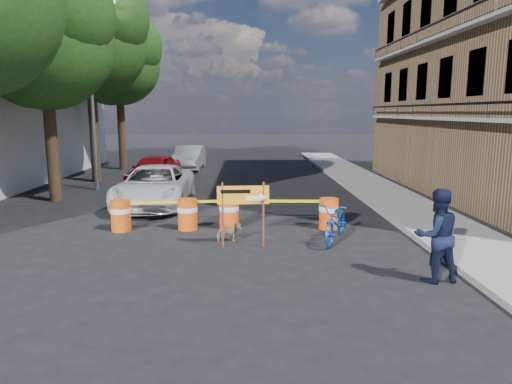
{
  "coord_description": "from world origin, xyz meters",
  "views": [
    {
      "loc": [
        0.47,
        -10.43,
        3.39
      ],
      "look_at": [
        0.78,
        1.44,
        1.3
      ],
      "focal_mm": 32.0,
      "sensor_mm": 36.0,
      "label": 1
    }
  ],
  "objects": [
    {
      "name": "detour_sign",
      "position": [
        0.59,
        0.75,
        1.21
      ],
      "size": [
        1.3,
        0.25,
        1.67
      ],
      "rotation": [
        0.0,
        0.0,
        0.04
      ],
      "color": "#592D19",
      "rests_on": "ground"
    },
    {
      "name": "sedan_silver",
      "position": [
        -2.8,
        16.69,
        0.71
      ],
      "size": [
        1.67,
        4.37,
        1.42
      ],
      "primitive_type": "imported",
      "rotation": [
        0.0,
        0.0,
        -0.04
      ],
      "color": "#B3B4BA",
      "rests_on": "ground"
    },
    {
      "name": "ground",
      "position": [
        0.0,
        0.0,
        0.0
      ],
      "size": [
        120.0,
        120.0,
        0.0
      ],
      "primitive_type": "plane",
      "color": "black",
      "rests_on": "ground"
    },
    {
      "name": "streetlamp",
      "position": [
        -5.93,
        9.5,
        4.38
      ],
      "size": [
        1.25,
        0.18,
        8.0
      ],
      "color": "gray",
      "rests_on": "ground"
    },
    {
      "name": "pedestrian",
      "position": [
        4.31,
        -1.71,
        0.95
      ],
      "size": [
        1.02,
        0.84,
        1.91
      ],
      "primitive_type": "imported",
      "rotation": [
        0.0,
        0.0,
        3.28
      ],
      "color": "black",
      "rests_on": "ground"
    },
    {
      "name": "sedan_red",
      "position": [
        -3.72,
        10.7,
        0.72
      ],
      "size": [
        2.27,
        4.44,
        1.45
      ],
      "primitive_type": "imported",
      "rotation": [
        0.0,
        0.0,
        -0.14
      ],
      "color": "maroon",
      "rests_on": "ground"
    },
    {
      "name": "barrel_far_right",
      "position": [
        2.94,
        2.55,
        0.47
      ],
      "size": [
        0.58,
        0.58,
        0.9
      ],
      "color": "#D44B0C",
      "rests_on": "ground"
    },
    {
      "name": "dog",
      "position": [
        0.06,
        1.2,
        0.26
      ],
      "size": [
        0.67,
        0.39,
        0.53
      ],
      "primitive_type": "imported",
      "rotation": [
        0.0,
        0.0,
        1.74
      ],
      "color": "tan",
      "rests_on": "ground"
    },
    {
      "name": "barrel_mid_right",
      "position": [
        0.01,
        2.68,
        0.47
      ],
      "size": [
        0.58,
        0.58,
        0.9
      ],
      "color": "#D44B0C",
      "rests_on": "ground"
    },
    {
      "name": "tree_far",
      "position": [
        -6.74,
        17.0,
        6.22
      ],
      "size": [
        5.04,
        4.8,
        8.84
      ],
      "color": "#332316",
      "rests_on": "ground"
    },
    {
      "name": "barrel_far_left",
      "position": [
        -3.1,
        2.48,
        0.47
      ],
      "size": [
        0.58,
        0.58,
        0.9
      ],
      "color": "#D44B0C",
      "rests_on": "ground"
    },
    {
      "name": "tree_mid_b",
      "position": [
        -6.73,
        12.0,
        6.71
      ],
      "size": [
        5.67,
        5.4,
        9.62
      ],
      "color": "#332316",
      "rests_on": "ground"
    },
    {
      "name": "sidewalk_east",
      "position": [
        6.2,
        6.0,
        0.07
      ],
      "size": [
        2.4,
        40.0,
        0.15
      ],
      "primitive_type": "cube",
      "color": "gray",
      "rests_on": "ground"
    },
    {
      "name": "suv_white",
      "position": [
        -2.8,
        6.05,
        0.73
      ],
      "size": [
        2.43,
        5.24,
        1.46
      ],
      "primitive_type": "imported",
      "rotation": [
        0.0,
        0.0,
        -0.0
      ],
      "color": "silver",
      "rests_on": "ground"
    },
    {
      "name": "barrel_mid_left",
      "position": [
        -1.19,
        2.57,
        0.47
      ],
      "size": [
        0.58,
        0.58,
        0.9
      ],
      "color": "#D44B0C",
      "rests_on": "ground"
    },
    {
      "name": "tree_mid_a",
      "position": [
        -6.74,
        7.0,
        6.01
      ],
      "size": [
        5.25,
        5.0,
        8.68
      ],
      "color": "#332316",
      "rests_on": "ground"
    },
    {
      "name": "bicycle",
      "position": [
        2.89,
        1.2,
        1.02
      ],
      "size": [
        1.09,
        1.27,
        2.05
      ],
      "primitive_type": "imported",
      "rotation": [
        0.0,
        0.0,
        -0.42
      ],
      "color": "#1649B3",
      "rests_on": "ground"
    }
  ]
}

